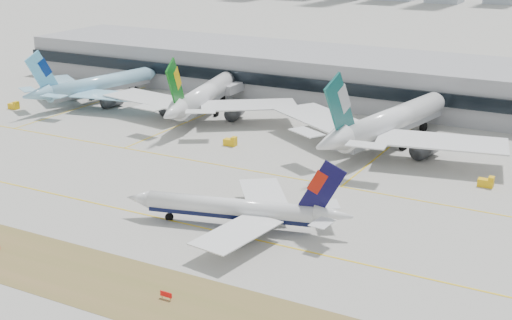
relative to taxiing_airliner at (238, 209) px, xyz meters
The scene contains 10 objects.
ground 9.31m from the taxiing_airliner, behind, with size 3000.00×3000.00×0.00m, color #99978F.
taxiing_airliner is the anchor object (origin of this frame).
widebody_korean 117.12m from the taxiing_airliner, 144.09° to the left, with size 57.08×56.66×20.75m.
widebody_eva 88.00m from the taxiing_airliner, 126.91° to the left, with size 62.65×62.32×22.87m.
widebody_cathay 66.20m from the taxiing_airliner, 82.16° to the left, with size 69.02×68.45×25.04m.
terminal 116.53m from the taxiing_airliner, 94.13° to the left, with size 280.00×43.10×15.00m.
hold_sign_right 31.08m from the taxiing_airliner, 82.36° to the right, with size 2.20×0.15×1.35m.
gse_b 55.47m from the taxiing_airliner, 121.83° to the left, with size 3.55×2.00×2.60m.
gse_a 122.49m from the taxiing_airliner, 156.60° to the left, with size 3.55×2.00×2.60m.
gse_c 61.26m from the taxiing_airliner, 50.48° to the left, with size 3.55×2.00×2.60m.
Camera 1 is at (73.69, -114.90, 57.49)m, focal length 50.00 mm.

